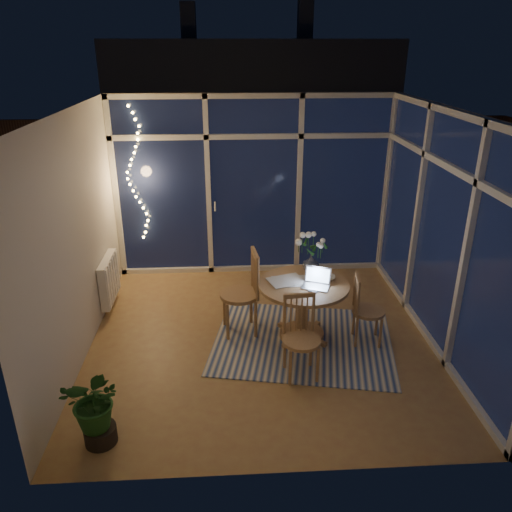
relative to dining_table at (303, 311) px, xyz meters
name	(u,v)px	position (x,y,z in m)	size (l,w,h in m)	color
floor	(263,339)	(-0.46, -0.01, -0.35)	(4.00, 4.00, 0.00)	#966541
ceiling	(265,111)	(-0.46, -0.01, 2.25)	(4.00, 4.00, 0.00)	silver
wall_back	(254,187)	(-0.46, 1.99, 0.95)	(4.00, 0.04, 2.60)	beige
wall_front	(285,336)	(-0.46, -2.01, 0.95)	(4.00, 0.04, 2.60)	beige
wall_left	(75,240)	(-2.46, -0.01, 0.95)	(0.04, 4.00, 2.60)	beige
wall_right	(445,232)	(1.54, -0.01, 0.95)	(0.04, 4.00, 2.60)	beige
window_wall_back	(254,187)	(-0.46, 1.95, 0.95)	(4.00, 0.10, 2.60)	silver
window_wall_right	(442,232)	(1.50, -0.01, 0.95)	(0.10, 4.00, 2.60)	silver
radiator	(109,279)	(-2.40, 0.89, 0.05)	(0.10, 0.70, 0.58)	white
fairy_lights	(136,175)	(-2.11, 1.87, 1.17)	(0.24, 0.10, 1.85)	#FFCC66
garden_patio	(269,211)	(0.04, 4.99, -0.41)	(12.00, 6.00, 0.10)	black
garden_fence	(245,161)	(-0.46, 5.49, 0.55)	(11.00, 0.08, 1.80)	#381E14
neighbour_roof	(251,86)	(-0.16, 8.49, 1.85)	(7.00, 3.00, 2.20)	#2F3139
garden_shrubs	(204,213)	(-1.26, 3.39, 0.10)	(0.90, 0.90, 0.90)	black
rug	(303,341)	(0.00, -0.10, -0.35)	(2.04, 1.63, 0.01)	beige
dining_table	(303,311)	(0.00, 0.00, 0.00)	(1.03, 1.03, 0.70)	#936942
chair_left	(239,293)	(-0.73, 0.17, 0.17)	(0.48, 0.48, 1.05)	#936942
chair_right	(369,309)	(0.73, -0.14, 0.07)	(0.39, 0.39, 0.85)	#936942
chair_front	(302,339)	(-0.12, -0.74, 0.10)	(0.42, 0.42, 0.90)	#936942
laptop	(316,278)	(0.12, -0.09, 0.46)	(0.30, 0.26, 0.22)	silver
flower_vase	(311,263)	(0.13, 0.33, 0.46)	(0.20, 0.20, 0.21)	silver
bowl	(328,278)	(0.30, 0.10, 0.37)	(0.15, 0.15, 0.04)	silver
newspapers	(288,280)	(-0.16, 0.10, 0.36)	(0.39, 0.30, 0.01)	silver
phone	(313,291)	(0.07, -0.19, 0.36)	(0.10, 0.05, 0.01)	black
potted_plant	(96,407)	(-1.99, -1.58, 0.03)	(0.54, 0.47, 0.76)	#1A491A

